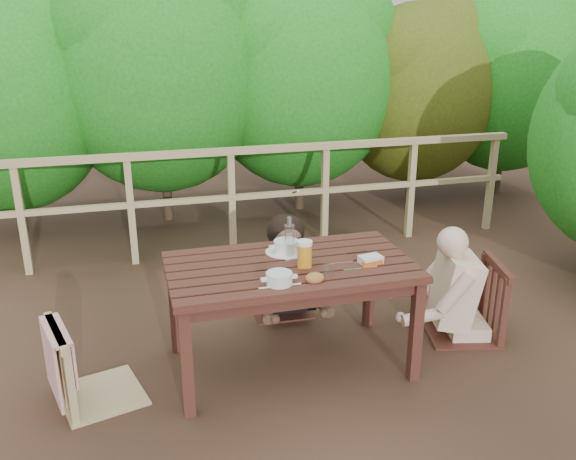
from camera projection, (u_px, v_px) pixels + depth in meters
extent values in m
plane|color=#4A3021|center=(290.00, 364.00, 3.94)|extent=(60.00, 60.00, 0.00)
cube|color=#3E1D16|center=(290.00, 316.00, 3.82)|extent=(1.49, 0.84, 0.69)
cube|color=tan|center=(94.00, 324.00, 3.45)|extent=(0.58, 0.58, 0.95)
cube|color=#3E1D16|center=(282.00, 255.00, 4.51)|extent=(0.46, 0.46, 0.90)
cube|color=#3E1D16|center=(467.00, 267.00, 4.15)|extent=(0.60, 0.60, 1.00)
cube|color=tan|center=(232.00, 202.00, 5.59)|extent=(5.60, 0.10, 1.01)
cylinder|color=white|center=(279.00, 279.00, 3.41)|extent=(0.25, 0.25, 0.08)
cylinder|color=white|center=(286.00, 247.00, 3.88)|extent=(0.27, 0.27, 0.09)
ellipsoid|color=#AD7637|center=(315.00, 278.00, 3.45)|extent=(0.11, 0.08, 0.07)
cylinder|color=#C4650D|center=(304.00, 255.00, 3.63)|extent=(0.09, 0.09, 0.18)
cylinder|color=white|center=(289.00, 237.00, 3.79)|extent=(0.06, 0.06, 0.27)
cylinder|color=silver|center=(328.00, 271.00, 3.54)|extent=(0.06, 0.06, 0.07)
cube|color=white|center=(371.00, 261.00, 3.70)|extent=(0.15, 0.12, 0.06)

